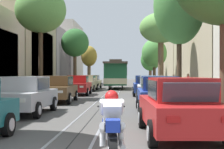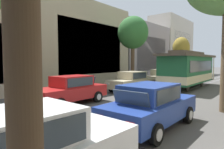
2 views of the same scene
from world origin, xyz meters
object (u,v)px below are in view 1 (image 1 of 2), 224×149
(street_tree_kerb_right_fourth, at_px, (154,53))
(cable_car_trolley, at_px, (116,74))
(street_tree_kerb_left_mid, at_px, (75,43))
(street_tree_kerb_left_second, at_px, (41,11))
(pedestrian_on_left_pavement, at_px, (174,82))
(parked_car_red_near_right, at_px, (179,107))
(parked_car_white_mid_right, at_px, (152,88))
(parked_car_brown_mid_left, at_px, (58,89))
(parked_car_beige_fifth_left, at_px, (87,83))
(parked_car_beige_sixth_left, at_px, (92,82))
(parked_car_silver_second_left, at_px, (26,95))
(pedestrian_on_right_pavement, at_px, (188,82))
(street_tree_kerb_right_second, at_px, (179,6))
(street_tree_kerb_right_far, at_px, (150,60))
(motorcycle_with_rider, at_px, (112,129))
(parked_car_red_fourth_left, at_px, (78,85))
(street_tree_kerb_left_fourth, at_px, (89,57))
(street_tree_kerb_right_mid, at_px, (161,29))
(parked_car_blue_fourth_right, at_px, (145,85))
(parked_car_blue_second_right, at_px, (159,94))

(street_tree_kerb_right_fourth, relative_size, cable_car_trolley, 0.66)
(street_tree_kerb_left_mid, distance_m, street_tree_kerb_right_fourth, 10.23)
(street_tree_kerb_left_second, bearing_deg, pedestrian_on_left_pavement, 38.62)
(parked_car_red_near_right, bearing_deg, parked_car_white_mid_right, 89.47)
(parked_car_brown_mid_left, bearing_deg, street_tree_kerb_right_fourth, 70.04)
(parked_car_beige_fifth_left, bearing_deg, parked_car_beige_sixth_left, 91.11)
(parked_car_silver_second_left, relative_size, pedestrian_on_right_pavement, 2.52)
(street_tree_kerb_right_second, height_order, street_tree_kerb_right_far, street_tree_kerb_right_second)
(parked_car_beige_fifth_left, bearing_deg, motorcycle_with_rider, -81.50)
(parked_car_red_fourth_left, height_order, street_tree_kerb_left_fourth, street_tree_kerb_left_fourth)
(street_tree_kerb_left_second, distance_m, street_tree_kerb_left_mid, 12.67)
(street_tree_kerb_left_mid, bearing_deg, parked_car_red_fourth_left, -78.84)
(street_tree_kerb_left_second, xyz_separation_m, pedestrian_on_right_pavement, (11.38, 6.84, -5.09))
(parked_car_beige_fifth_left, xyz_separation_m, pedestrian_on_right_pavement, (9.49, -3.23, 0.18))
(parked_car_brown_mid_left, xyz_separation_m, street_tree_kerb_right_far, (7.63, 30.88, 3.07))
(parked_car_red_fourth_left, bearing_deg, pedestrian_on_right_pavement, 17.49)
(parked_car_brown_mid_left, distance_m, street_tree_kerb_right_mid, 13.57)
(parked_car_beige_sixth_left, relative_size, parked_car_blue_fourth_right, 1.01)
(pedestrian_on_right_pavement, bearing_deg, parked_car_beige_sixth_left, 137.57)
(street_tree_kerb_left_fourth, xyz_separation_m, street_tree_kerb_right_fourth, (8.94, -7.33, 0.00))
(parked_car_brown_mid_left, height_order, parked_car_beige_sixth_left, same)
(cable_car_trolley, bearing_deg, street_tree_kerb_right_far, 69.71)
(parked_car_white_mid_right, height_order, street_tree_kerb_left_mid, street_tree_kerb_left_mid)
(parked_car_red_fourth_left, relative_size, pedestrian_on_right_pavement, 2.53)
(street_tree_kerb_left_second, bearing_deg, street_tree_kerb_right_second, -13.45)
(street_tree_kerb_left_mid, relative_size, pedestrian_on_right_pavement, 3.83)
(parked_car_brown_mid_left, distance_m, parked_car_beige_sixth_left, 18.48)
(parked_car_blue_second_right, height_order, motorcycle_with_rider, parked_car_blue_second_right)
(parked_car_white_mid_right, distance_m, cable_car_trolley, 16.74)
(street_tree_kerb_left_mid, bearing_deg, pedestrian_on_right_pavement, -27.48)
(motorcycle_with_rider, bearing_deg, parked_car_brown_mid_left, 106.78)
(parked_car_beige_sixth_left, relative_size, street_tree_kerb_right_fourth, 0.73)
(pedestrian_on_right_pavement, bearing_deg, cable_car_trolley, 129.51)
(parked_car_white_mid_right, distance_m, street_tree_kerb_left_fourth, 27.49)
(parked_car_red_fourth_left, relative_size, parked_car_beige_fifth_left, 1.00)
(parked_car_beige_fifth_left, distance_m, parked_car_beige_sixth_left, 5.55)
(street_tree_kerb_right_fourth, bearing_deg, parked_car_white_mid_right, -95.12)
(parked_car_blue_fourth_right, bearing_deg, motorcycle_with_rider, -94.86)
(parked_car_beige_fifth_left, distance_m, parked_car_white_mid_right, 12.88)
(pedestrian_on_left_pavement, bearing_deg, parked_car_red_near_right, -97.65)
(cable_car_trolley, bearing_deg, street_tree_kerb_right_mid, -59.74)
(street_tree_kerb_left_fourth, xyz_separation_m, cable_car_trolley, (4.37, -9.82, -2.56))
(parked_car_white_mid_right, relative_size, street_tree_kerb_right_mid, 0.60)
(street_tree_kerb_left_fourth, bearing_deg, parked_car_blue_fourth_right, -71.79)
(parked_car_blue_fourth_right, bearing_deg, street_tree_kerb_left_second, -156.00)
(street_tree_kerb_left_mid, bearing_deg, street_tree_kerb_right_mid, -30.27)
(parked_car_beige_fifth_left, distance_m, street_tree_kerb_right_far, 19.72)
(parked_car_white_mid_right, relative_size, street_tree_kerb_right_fourth, 0.73)
(street_tree_kerb_left_second, bearing_deg, parked_car_red_fourth_left, 62.88)
(parked_car_beige_sixth_left, relative_size, parked_car_red_near_right, 1.00)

